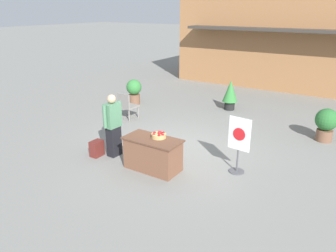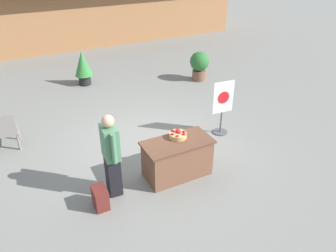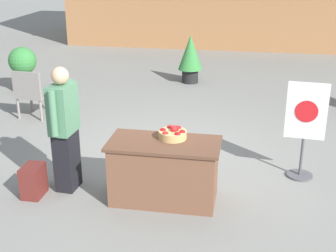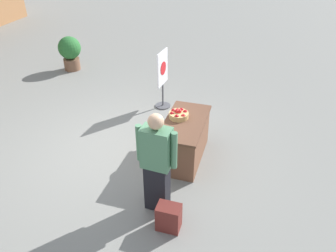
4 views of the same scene
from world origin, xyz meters
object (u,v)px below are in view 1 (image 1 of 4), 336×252
(apple_basket, at_px, (159,135))
(person_visitor, at_px, (113,125))
(display_table, at_px, (153,154))
(potted_plant_far_right, at_px, (230,93))
(backpack, at_px, (97,148))
(potted_plant_far_left, at_px, (326,123))
(poster_board, at_px, (239,144))
(patio_chair, at_px, (127,105))
(potted_plant_near_right, at_px, (134,90))

(apple_basket, bearing_deg, person_visitor, -177.89)
(display_table, height_order, potted_plant_far_right, potted_plant_far_right)
(display_table, distance_m, person_visitor, 1.40)
(backpack, distance_m, potted_plant_far_left, 6.57)
(apple_basket, bearing_deg, potted_plant_far_right, 95.14)
(potted_plant_far_right, bearing_deg, backpack, -102.35)
(display_table, xyz_separation_m, poster_board, (1.77, 0.96, 0.34))
(apple_basket, bearing_deg, potted_plant_far_left, 52.83)
(display_table, height_order, patio_chair, patio_chair)
(poster_board, distance_m, potted_plant_near_right, 6.61)
(potted_plant_far_left, bearing_deg, patio_chair, -165.55)
(apple_basket, xyz_separation_m, person_visitor, (-1.40, -0.05, -0.01))
(person_visitor, bearing_deg, potted_plant_near_right, 126.25)
(potted_plant_far_left, relative_size, potted_plant_near_right, 0.98)
(display_table, xyz_separation_m, potted_plant_far_right, (-0.41, 5.62, 0.24))
(person_visitor, height_order, potted_plant_near_right, person_visitor)
(poster_board, bearing_deg, potted_plant_near_right, -114.59)
(potted_plant_far_right, bearing_deg, apple_basket, -84.86)
(backpack, relative_size, poster_board, 0.31)
(person_visitor, relative_size, potted_plant_far_right, 1.46)
(display_table, bearing_deg, person_visitor, 176.25)
(apple_basket, bearing_deg, poster_board, 26.12)
(patio_chair, distance_m, potted_plant_far_left, 6.38)
(apple_basket, height_order, poster_board, poster_board)
(potted_plant_far_left, bearing_deg, potted_plant_near_right, 179.78)
(patio_chair, bearing_deg, apple_basket, -124.35)
(patio_chair, bearing_deg, display_table, -126.66)
(poster_board, height_order, patio_chair, poster_board)
(person_visitor, distance_m, potted_plant_near_right, 4.93)
(backpack, distance_m, poster_board, 3.68)
(patio_chair, xyz_separation_m, potted_plant_far_left, (6.18, 1.59, 0.05))
(backpack, xyz_separation_m, poster_board, (3.45, 1.16, 0.53))
(potted_plant_near_right, distance_m, potted_plant_far_right, 3.82)
(poster_board, bearing_deg, display_table, -56.25)
(potted_plant_far_right, bearing_deg, person_visitor, -99.37)
(backpack, bearing_deg, person_visitor, 38.35)
(display_table, height_order, potted_plant_far_left, potted_plant_far_left)
(display_table, height_order, backpack, display_table)
(person_visitor, height_order, potted_plant_far_right, person_visitor)
(apple_basket, distance_m, potted_plant_far_right, 5.51)
(display_table, distance_m, apple_basket, 0.49)
(person_visitor, height_order, patio_chair, person_visitor)
(backpack, bearing_deg, potted_plant_far_left, 42.26)
(patio_chair, bearing_deg, potted_plant_far_left, -71.12)
(poster_board, relative_size, potted_plant_far_left, 1.39)
(apple_basket, xyz_separation_m, backpack, (-1.77, -0.34, -0.65))
(apple_basket, xyz_separation_m, potted_plant_far_left, (3.09, 4.07, -0.30))
(poster_board, bearing_deg, backpack, -66.22)
(poster_board, xyz_separation_m, patio_chair, (-4.77, 1.66, -0.22))
(person_visitor, bearing_deg, apple_basket, 5.86)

